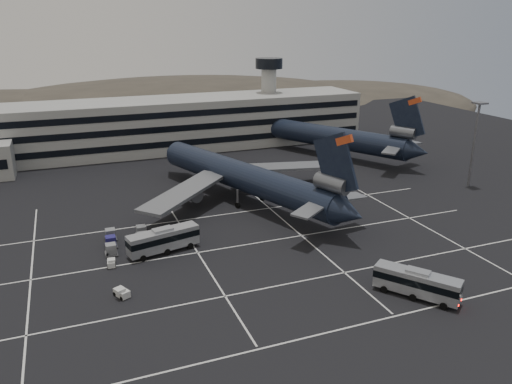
{
  "coord_description": "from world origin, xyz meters",
  "views": [
    {
      "loc": [
        -22.98,
        -65.03,
        34.21
      ],
      "look_at": [
        7.78,
        14.32,
        5.0
      ],
      "focal_mm": 35.0,
      "sensor_mm": 36.0,
      "label": 1
    }
  ],
  "objects_px": {
    "bus_far": "(163,239)",
    "tug_a": "(111,263)",
    "bus_near": "(417,282)",
    "trijet_main": "(245,177)",
    "uld_cluster": "(127,240)"
  },
  "relations": [
    {
      "from": "bus_far",
      "to": "uld_cluster",
      "type": "distance_m",
      "value": 6.97
    },
    {
      "from": "bus_far",
      "to": "uld_cluster",
      "type": "bearing_deg",
      "value": 34.85
    },
    {
      "from": "bus_near",
      "to": "tug_a",
      "type": "bearing_deg",
      "value": 111.27
    },
    {
      "from": "bus_near",
      "to": "bus_far",
      "type": "distance_m",
      "value": 37.75
    },
    {
      "from": "tug_a",
      "to": "uld_cluster",
      "type": "xyz_separation_m",
      "value": [
        3.14,
        6.64,
        0.33
      ]
    },
    {
      "from": "trijet_main",
      "to": "uld_cluster",
      "type": "distance_m",
      "value": 27.84
    },
    {
      "from": "bus_far",
      "to": "tug_a",
      "type": "relative_size",
      "value": 5.49
    },
    {
      "from": "tug_a",
      "to": "bus_far",
      "type": "bearing_deg",
      "value": 19.22
    },
    {
      "from": "trijet_main",
      "to": "tug_a",
      "type": "height_order",
      "value": "trijet_main"
    },
    {
      "from": "uld_cluster",
      "to": "bus_far",
      "type": "bearing_deg",
      "value": -42.43
    },
    {
      "from": "bus_far",
      "to": "bus_near",
      "type": "bearing_deg",
      "value": -144.69
    },
    {
      "from": "tug_a",
      "to": "uld_cluster",
      "type": "relative_size",
      "value": 0.24
    },
    {
      "from": "bus_near",
      "to": "tug_a",
      "type": "height_order",
      "value": "bus_near"
    },
    {
      "from": "bus_near",
      "to": "bus_far",
      "type": "xyz_separation_m",
      "value": [
        -28.07,
        25.25,
        0.07
      ]
    },
    {
      "from": "bus_near",
      "to": "tug_a",
      "type": "relative_size",
      "value": 4.9
    }
  ]
}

